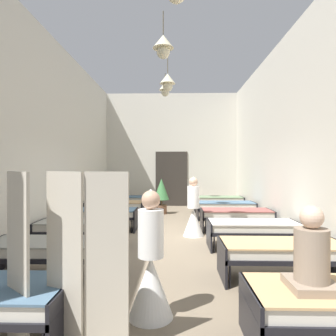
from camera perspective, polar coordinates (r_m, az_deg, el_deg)
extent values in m
cube|color=#7A6B56|center=(7.42, 0.02, -13.70)|extent=(6.36, 12.37, 0.10)
cube|color=beige|center=(13.21, 0.67, 3.56)|extent=(6.16, 0.20, 4.99)
cube|color=beige|center=(7.90, -22.28, 5.71)|extent=(0.20, 11.77, 4.99)
cube|color=beige|center=(7.76, 22.73, 5.81)|extent=(0.20, 11.77, 4.99)
cube|color=#2D2823|center=(13.08, 0.67, -2.08)|extent=(1.40, 0.06, 2.40)
cylinder|color=brown|center=(6.86, -0.93, 26.22)|extent=(0.02, 0.02, 0.48)
cone|color=beige|center=(6.70, -0.93, 23.20)|extent=(0.44, 0.44, 0.28)
sphere|color=beige|center=(6.62, -0.93, 21.44)|extent=(0.28, 0.28, 0.28)
cylinder|color=brown|center=(8.73, -0.07, 19.83)|extent=(0.02, 0.02, 0.65)
cone|color=beige|center=(8.59, -0.07, 16.85)|extent=(0.44, 0.44, 0.28)
sphere|color=beige|center=(8.53, -0.07, 15.43)|extent=(0.28, 0.28, 0.28)
cylinder|color=brown|center=(10.75, -0.54, 17.04)|extent=(0.02, 0.02, 0.29)
cone|color=beige|center=(10.67, -0.54, 15.51)|extent=(0.44, 0.44, 0.28)
sphere|color=beige|center=(10.61, -0.54, 14.37)|extent=(0.28, 0.28, 0.28)
cylinder|color=black|center=(3.78, -17.96, -24.39)|extent=(0.03, 0.03, 0.34)
cube|color=black|center=(3.40, -19.14, -25.13)|extent=(0.04, 0.84, 0.57)
cylinder|color=black|center=(3.68, 14.99, -25.06)|extent=(0.03, 0.03, 0.34)
cube|color=black|center=(3.31, 15.49, -25.93)|extent=(0.04, 0.84, 0.57)
cylinder|color=black|center=(5.95, -28.64, -15.09)|extent=(0.03, 0.03, 0.34)
cylinder|color=black|center=(4.67, -13.59, -19.44)|extent=(0.03, 0.03, 0.34)
cylinder|color=black|center=(5.33, -11.49, -16.90)|extent=(0.03, 0.03, 0.34)
cube|color=black|center=(5.21, -22.12, -14.99)|extent=(1.90, 0.84, 0.07)
cube|color=black|center=(4.95, -11.76, -16.85)|extent=(0.04, 0.84, 0.57)
cube|color=silver|center=(5.18, -22.13, -13.87)|extent=(1.82, 0.78, 0.14)
cube|color=#9E9E93|center=(5.16, -22.13, -12.99)|extent=(1.86, 0.82, 0.02)
cylinder|color=black|center=(4.60, 11.86, -19.78)|extent=(0.03, 0.03, 0.34)
cylinder|color=black|center=(5.27, 10.38, -17.12)|extent=(0.03, 0.03, 0.34)
cylinder|color=black|center=(5.79, 28.34, -15.55)|extent=(0.03, 0.03, 0.34)
cube|color=black|center=(5.08, 21.15, -15.38)|extent=(1.90, 0.84, 0.07)
cube|color=black|center=(4.88, 10.34, -17.09)|extent=(0.04, 0.84, 0.57)
cube|color=silver|center=(5.05, 21.15, -14.24)|extent=(1.82, 0.78, 0.14)
cube|color=tan|center=(5.03, 21.15, -13.34)|extent=(1.86, 0.82, 0.02)
cylinder|color=black|center=(6.82, -24.27, -13.09)|extent=(0.03, 0.03, 0.34)
cylinder|color=black|center=(7.46, -21.82, -11.92)|extent=(0.03, 0.03, 0.34)
cylinder|color=black|center=(6.28, -9.36, -14.23)|extent=(0.03, 0.03, 0.34)
cylinder|color=black|center=(6.97, -8.22, -12.77)|extent=(0.03, 0.03, 0.34)
cube|color=black|center=(6.79, -16.16, -11.37)|extent=(1.90, 0.84, 0.07)
cube|color=black|center=(7.14, -23.44, -11.52)|extent=(0.04, 0.84, 0.57)
cube|color=black|center=(6.59, -8.24, -12.49)|extent=(0.04, 0.84, 0.57)
cube|color=silver|center=(6.77, -16.16, -10.50)|extent=(1.82, 0.78, 0.14)
cube|color=#9E9E93|center=(6.75, -16.16, -9.81)|extent=(1.86, 0.82, 0.02)
cylinder|color=black|center=(6.23, 8.89, -14.36)|extent=(0.03, 0.03, 0.34)
cylinder|color=black|center=(6.92, 8.10, -12.86)|extent=(0.03, 0.03, 0.34)
cylinder|color=black|center=(6.67, 24.31, -13.39)|extent=(0.03, 0.03, 0.34)
cylinder|color=black|center=(7.33, 22.07, -12.15)|extent=(0.03, 0.03, 0.34)
cube|color=black|center=(6.69, 16.05, -11.54)|extent=(1.90, 0.84, 0.07)
cube|color=black|center=(6.54, 7.94, -12.59)|extent=(0.04, 0.84, 0.57)
cube|color=black|center=(6.99, 23.60, -11.77)|extent=(0.04, 0.84, 0.57)
cube|color=silver|center=(6.67, 16.05, -10.66)|extent=(1.82, 0.78, 0.14)
cube|color=beige|center=(6.65, 16.05, -9.97)|extent=(1.86, 0.82, 0.02)
cylinder|color=black|center=(8.38, -19.04, -10.56)|extent=(0.03, 0.03, 0.34)
cylinder|color=black|center=(9.04, -17.42, -9.75)|extent=(0.03, 0.03, 0.34)
cylinder|color=black|center=(7.95, -6.98, -11.14)|extent=(0.03, 0.03, 0.34)
cylinder|color=black|center=(8.65, -6.26, -10.20)|extent=(0.03, 0.03, 0.34)
cube|color=black|center=(8.42, -12.55, -9.07)|extent=(1.90, 0.84, 0.07)
cube|color=black|center=(8.71, -18.58, -9.36)|extent=(0.04, 0.84, 0.57)
cube|color=black|center=(8.27, -6.19, -9.86)|extent=(0.04, 0.84, 0.57)
cube|color=silver|center=(8.41, -12.55, -8.36)|extent=(1.82, 0.78, 0.14)
cube|color=slate|center=(8.39, -12.55, -7.81)|extent=(1.86, 0.82, 0.02)
cylinder|color=black|center=(7.90, 7.24, -11.20)|extent=(0.03, 0.03, 0.34)
cylinder|color=black|center=(8.61, 6.75, -10.25)|extent=(0.03, 0.03, 0.34)
cylinder|color=black|center=(8.26, 19.56, -10.72)|extent=(0.03, 0.03, 0.34)
cylinder|color=black|center=(8.93, 18.10, -9.87)|extent=(0.03, 0.03, 0.34)
cube|color=black|center=(8.34, 13.02, -9.16)|extent=(1.90, 0.84, 0.07)
cube|color=black|center=(8.23, 6.56, -9.91)|extent=(0.04, 0.84, 0.57)
cube|color=black|center=(8.59, 19.19, -9.49)|extent=(0.04, 0.84, 0.57)
cube|color=silver|center=(8.33, 13.02, -8.45)|extent=(1.82, 0.78, 0.14)
cube|color=#8C4C47|center=(8.32, 13.02, -7.89)|extent=(1.86, 0.82, 0.02)
cylinder|color=black|center=(9.99, -15.53, -8.78)|extent=(0.03, 0.03, 0.34)
cylinder|color=black|center=(10.67, -14.38, -8.19)|extent=(0.03, 0.03, 0.34)
cylinder|color=black|center=(9.63, -5.45, -9.11)|extent=(0.03, 0.03, 0.34)
cylinder|color=black|center=(10.34, -4.96, -8.46)|extent=(0.03, 0.03, 0.34)
cube|color=black|center=(10.09, -10.15, -7.51)|extent=(1.90, 0.84, 0.07)
cube|color=black|center=(10.33, -15.26, -7.82)|extent=(0.04, 0.84, 0.57)
cube|color=black|center=(9.96, -4.85, -8.12)|extent=(0.04, 0.84, 0.57)
cube|color=silver|center=(10.08, -10.15, -6.91)|extent=(1.82, 0.78, 0.14)
cube|color=tan|center=(10.07, -10.15, -6.45)|extent=(1.86, 0.82, 0.02)
cylinder|color=black|center=(9.59, 6.19, -9.15)|extent=(0.03, 0.03, 0.34)
cylinder|color=black|center=(10.30, 5.85, -8.49)|extent=(0.03, 0.03, 0.34)
cylinder|color=black|center=(9.89, 16.41, -8.87)|extent=(0.03, 0.03, 0.34)
cylinder|color=black|center=(10.58, 15.39, -8.27)|extent=(0.03, 0.03, 0.34)
cube|color=black|center=(10.02, 11.02, -7.56)|extent=(1.90, 0.84, 0.07)
cube|color=black|center=(9.93, 5.67, -8.15)|extent=(0.04, 0.84, 0.57)
cube|color=black|center=(10.23, 16.21, -7.90)|extent=(0.04, 0.84, 0.57)
cube|color=silver|center=(10.01, 11.02, -6.96)|extent=(1.82, 0.78, 0.14)
cube|color=slate|center=(10.00, 11.02, -6.50)|extent=(1.86, 0.82, 0.02)
cylinder|color=black|center=(11.63, -13.02, -7.48)|extent=(0.03, 0.03, 0.34)
cylinder|color=black|center=(12.33, -12.17, -7.04)|extent=(0.03, 0.03, 0.34)
cylinder|color=black|center=(11.33, -4.39, -7.69)|extent=(0.03, 0.03, 0.34)
cylinder|color=black|center=(12.04, -4.03, -7.21)|extent=(0.03, 0.03, 0.34)
cube|color=black|center=(11.78, -8.45, -6.38)|extent=(1.90, 0.84, 0.07)
cube|color=black|center=(11.98, -12.86, -6.69)|extent=(0.04, 0.84, 0.57)
cube|color=black|center=(11.66, -3.91, -6.88)|extent=(0.04, 0.84, 0.57)
cube|color=silver|center=(11.76, -8.45, -5.87)|extent=(1.82, 0.78, 0.14)
cube|color=slate|center=(11.76, -8.45, -5.47)|extent=(1.86, 0.82, 0.02)
cylinder|color=black|center=(11.30, 5.46, -7.71)|extent=(0.03, 0.03, 0.34)
cylinder|color=black|center=(12.01, 5.22, -7.23)|extent=(0.03, 0.03, 0.34)
cylinder|color=black|center=(11.55, 14.18, -7.54)|extent=(0.03, 0.03, 0.34)
cylinder|color=black|center=(12.25, 13.43, -7.09)|extent=(0.03, 0.03, 0.34)
cube|color=black|center=(11.72, 9.61, -6.41)|extent=(1.90, 0.84, 0.07)
cube|color=black|center=(11.64, 5.04, -6.89)|extent=(0.04, 0.84, 0.57)
cube|color=black|center=(11.90, 14.08, -6.74)|extent=(0.04, 0.84, 0.57)
cube|color=silver|center=(11.71, 9.61, -5.90)|extent=(1.82, 0.78, 0.14)
cube|color=slate|center=(11.70, 9.61, -5.50)|extent=(1.86, 0.82, 0.02)
cone|color=white|center=(3.70, -3.33, -21.92)|extent=(0.52, 0.52, 0.70)
cylinder|color=white|center=(3.51, -3.33, -12.42)|extent=(0.30, 0.30, 0.55)
sphere|color=tan|center=(3.44, -3.33, -6.16)|extent=(0.22, 0.22, 0.22)
cone|color=white|center=(3.43, -3.33, -4.89)|extent=(0.18, 0.18, 0.10)
cone|color=white|center=(7.57, 4.91, -10.33)|extent=(0.52, 0.52, 0.70)
cylinder|color=white|center=(7.48, 4.91, -5.62)|extent=(0.30, 0.30, 0.55)
sphere|color=tan|center=(7.45, 4.91, -2.67)|extent=(0.22, 0.22, 0.22)
cone|color=white|center=(7.44, 4.91, -2.08)|extent=(0.18, 0.18, 0.10)
cylinder|color=gray|center=(3.26, 25.95, -15.48)|extent=(0.32, 0.32, 0.58)
cube|color=gray|center=(3.33, 25.93, -19.62)|extent=(0.44, 0.44, 0.08)
sphere|color=beige|center=(3.17, 25.96, -8.50)|extent=(0.22, 0.22, 0.22)
cylinder|color=brown|center=(10.99, -1.28, -7.97)|extent=(0.39, 0.39, 0.33)
cylinder|color=brown|center=(10.95, -1.28, -6.61)|extent=(0.06, 0.06, 0.20)
cone|color=#3D7A42|center=(10.91, -1.28, -4.08)|extent=(0.57, 0.57, 0.77)
cube|color=#BCB29E|center=(3.24, -26.96, -15.82)|extent=(0.35, 0.29, 1.70)
cube|color=#BCB29E|center=(3.12, -19.33, -16.41)|extent=(0.40, 0.18, 1.70)
cube|color=#BCB29E|center=(2.95, -11.75, -17.41)|extent=(0.42, 0.06, 1.70)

